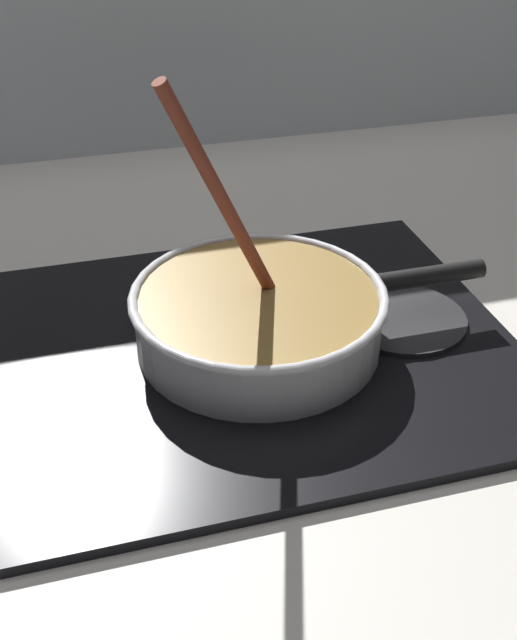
# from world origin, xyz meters

# --- Properties ---
(ground) EXTENTS (2.40, 1.60, 0.04)m
(ground) POSITION_xyz_m (0.00, 0.00, -0.02)
(ground) COLOR beige
(hob_plate) EXTENTS (0.56, 0.48, 0.01)m
(hob_plate) POSITION_xyz_m (0.02, 0.15, 0.01)
(hob_plate) COLOR black
(hob_plate) RESTS_ON ground
(burner_ring) EXTENTS (0.17, 0.17, 0.01)m
(burner_ring) POSITION_xyz_m (0.02, 0.15, 0.02)
(burner_ring) COLOR #592D0C
(burner_ring) RESTS_ON hob_plate
(spare_burner) EXTENTS (0.15, 0.15, 0.01)m
(spare_burner) POSITION_xyz_m (0.19, 0.15, 0.01)
(spare_burner) COLOR #262628
(spare_burner) RESTS_ON hob_plate
(cooking_pan) EXTENTS (0.40, 0.28, 0.31)m
(cooking_pan) POSITION_xyz_m (0.02, 0.15, 0.05)
(cooking_pan) COLOR silver
(cooking_pan) RESTS_ON hob_plate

